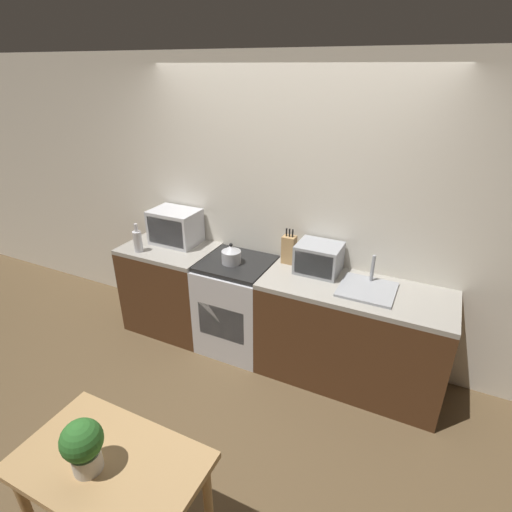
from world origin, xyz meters
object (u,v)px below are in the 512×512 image
at_px(bottle, 138,241).
at_px(microwave, 175,227).
at_px(dining_table, 111,476).
at_px(kettle, 231,254).
at_px(stove_range, 237,305).
at_px(toaster_oven, 319,258).

bearing_deg(bottle, microwave, 58.48).
bearing_deg(dining_table, bottle, 126.07).
bearing_deg(bottle, kettle, 10.22).
relative_size(stove_range, toaster_oven, 2.48).
height_order(microwave, bottle, microwave).
bearing_deg(toaster_oven, microwave, -179.32).
bearing_deg(bottle, dining_table, -53.93).
relative_size(kettle, microwave, 0.42).
distance_m(stove_range, toaster_oven, 0.93).
height_order(bottle, toaster_oven, bottle).
height_order(stove_range, toaster_oven, toaster_oven).
height_order(microwave, toaster_oven, microwave).
bearing_deg(microwave, dining_table, -62.75).
bearing_deg(microwave, kettle, -12.69).
distance_m(kettle, dining_table, 1.93).
height_order(stove_range, kettle, kettle).
bearing_deg(bottle, stove_range, 12.08).
bearing_deg(stove_range, microwave, 170.53).
height_order(microwave, dining_table, microwave).
height_order(kettle, dining_table, kettle).
xyz_separation_m(kettle, bottle, (-0.90, -0.16, 0.02)).
relative_size(bottle, dining_table, 0.29).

